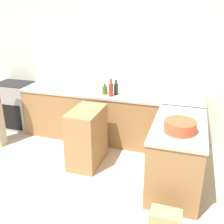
# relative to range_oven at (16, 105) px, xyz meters

# --- Properties ---
(ground_plane) EXTENTS (14.00, 14.00, 0.00)m
(ground_plane) POSITION_rel_range_oven_xyz_m (2.04, -1.85, -0.47)
(ground_plane) COLOR beige
(wall_back) EXTENTS (8.00, 0.06, 2.70)m
(wall_back) POSITION_rel_range_oven_xyz_m (2.04, 0.33, 0.88)
(wall_back) COLOR silver
(wall_back) RESTS_ON ground_plane
(counter_back) EXTENTS (3.31, 0.65, 0.93)m
(counter_back) POSITION_rel_range_oven_xyz_m (2.04, -0.01, -0.00)
(counter_back) COLOR olive
(counter_back) RESTS_ON ground_plane
(counter_peninsula) EXTENTS (0.69, 1.39, 0.93)m
(counter_peninsula) POSITION_rel_range_oven_xyz_m (3.35, -0.99, -0.00)
(counter_peninsula) COLOR olive
(counter_peninsula) RESTS_ON ground_plane
(range_oven) EXTENTS (0.75, 0.61, 0.94)m
(range_oven) POSITION_rel_range_oven_xyz_m (0.00, 0.00, 0.00)
(range_oven) COLOR #99999E
(range_oven) RESTS_ON ground_plane
(island_table) EXTENTS (0.44, 0.73, 0.92)m
(island_table) POSITION_rel_range_oven_xyz_m (1.95, -0.87, -0.01)
(island_table) COLOR #997047
(island_table) RESTS_ON ground_plane
(mixing_bowl) EXTENTS (0.39, 0.39, 0.14)m
(mixing_bowl) POSITION_rel_range_oven_xyz_m (3.36, -1.25, 0.53)
(mixing_bowl) COLOR #DB512D
(mixing_bowl) RESTS_ON counter_peninsula
(hot_sauce_bottle) EXTENTS (0.08, 0.08, 0.30)m
(hot_sauce_bottle) POSITION_rel_range_oven_xyz_m (2.12, -0.17, 0.58)
(hot_sauce_bottle) COLOR red
(hot_sauce_bottle) RESTS_ON counter_back
(wine_bottle_dark) EXTENTS (0.07, 0.07, 0.26)m
(wine_bottle_dark) POSITION_rel_range_oven_xyz_m (2.18, -0.05, 0.57)
(wine_bottle_dark) COLOR black
(wine_bottle_dark) RESTS_ON counter_back
(vinegar_bottle_clear) EXTENTS (0.06, 0.06, 0.28)m
(vinegar_bottle_clear) POSITION_rel_range_oven_xyz_m (2.28, 0.11, 0.57)
(vinegar_bottle_clear) COLOR silver
(vinegar_bottle_clear) RESTS_ON counter_back
(olive_oil_bottle) EXTENTS (0.09, 0.09, 0.18)m
(olive_oil_bottle) POSITION_rel_range_oven_xyz_m (1.98, -0.08, 0.53)
(olive_oil_bottle) COLOR #475B1E
(olive_oil_bottle) RESTS_ON counter_back
(paper_bag) EXTENTS (0.34, 0.20, 0.33)m
(paper_bag) POSITION_rel_range_oven_xyz_m (3.33, -2.01, -0.31)
(paper_bag) COLOR tan
(paper_bag) RESTS_ON ground_plane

